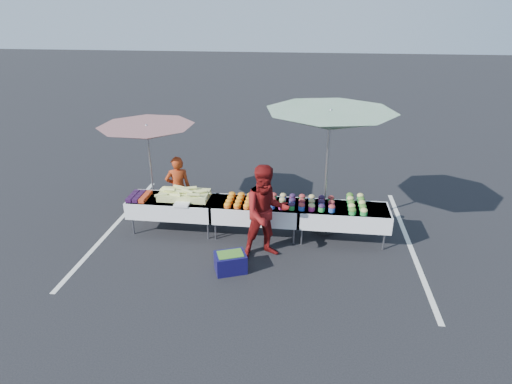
# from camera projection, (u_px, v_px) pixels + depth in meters

# --- Properties ---
(ground) EXTENTS (80.00, 80.00, 0.00)m
(ground) POSITION_uv_depth(u_px,v_px,m) (256.00, 235.00, 9.21)
(ground) COLOR black
(stripe_left) EXTENTS (0.10, 5.00, 0.00)m
(stripe_left) POSITION_uv_depth(u_px,v_px,m) (115.00, 226.00, 9.57)
(stripe_left) COLOR silver
(stripe_left) RESTS_ON ground
(stripe_right) EXTENTS (0.10, 5.00, 0.00)m
(stripe_right) POSITION_uv_depth(u_px,v_px,m) (409.00, 244.00, 8.84)
(stripe_right) COLOR silver
(stripe_right) RESTS_ON ground
(table_left) EXTENTS (1.86, 0.81, 0.75)m
(table_left) POSITION_uv_depth(u_px,v_px,m) (173.00, 206.00, 9.18)
(table_left) COLOR white
(table_left) RESTS_ON ground
(table_center) EXTENTS (1.86, 0.81, 0.75)m
(table_center) POSITION_uv_depth(u_px,v_px,m) (256.00, 210.00, 8.97)
(table_center) COLOR white
(table_center) RESTS_ON ground
(table_right) EXTENTS (1.86, 0.81, 0.75)m
(table_right) POSITION_uv_depth(u_px,v_px,m) (343.00, 215.00, 8.77)
(table_right) COLOR white
(table_right) RESTS_ON ground
(berry_punnets) EXTENTS (0.40, 0.54, 0.08)m
(berry_punnets) POSITION_uv_depth(u_px,v_px,m) (139.00, 196.00, 9.13)
(berry_punnets) COLOR black
(berry_punnets) RESTS_ON table_left
(corn_pile) EXTENTS (1.16, 0.57, 0.26)m
(corn_pile) POSITION_uv_depth(u_px,v_px,m) (184.00, 194.00, 9.09)
(corn_pile) COLOR #C0D16B
(corn_pile) RESTS_ON table_left
(plastic_bags) EXTENTS (0.30, 0.25, 0.05)m
(plastic_bags) POSITION_uv_depth(u_px,v_px,m) (182.00, 204.00, 8.80)
(plastic_bags) COLOR white
(plastic_bags) RESTS_ON table_left
(carrot_bowls) EXTENTS (0.95, 0.69, 0.11)m
(carrot_bowls) POSITION_uv_depth(u_px,v_px,m) (249.00, 201.00, 8.90)
(carrot_bowls) COLOR #D55717
(carrot_bowls) RESTS_ON table_center
(potato_cups) EXTENTS (1.34, 0.58, 0.16)m
(potato_cups) POSITION_uv_depth(u_px,v_px,m) (302.00, 202.00, 8.77)
(potato_cups) COLOR #254EAD
(potato_cups) RESTS_ON table_right
(bean_baskets) EXTENTS (0.36, 0.86, 0.15)m
(bean_baskets) POSITION_uv_depth(u_px,v_px,m) (357.00, 203.00, 8.71)
(bean_baskets) COLOR #238C36
(bean_baskets) RESTS_ON table_right
(vendor) EXTENTS (0.64, 0.53, 1.51)m
(vendor) POSITION_uv_depth(u_px,v_px,m) (178.00, 188.00, 9.62)
(vendor) COLOR #A03212
(vendor) RESTS_ON ground
(customer) EXTENTS (1.12, 1.01, 1.88)m
(customer) POSITION_uv_depth(u_px,v_px,m) (266.00, 213.00, 8.07)
(customer) COLOR maroon
(customer) RESTS_ON ground
(umbrella_left) EXTENTS (2.80, 2.80, 2.16)m
(umbrella_left) POSITION_uv_depth(u_px,v_px,m) (147.00, 133.00, 9.37)
(umbrella_left) COLOR black
(umbrella_left) RESTS_ON ground
(umbrella_right) EXTENTS (3.05, 3.05, 2.68)m
(umbrella_right) POSITION_uv_depth(u_px,v_px,m) (330.00, 121.00, 8.44)
(umbrella_right) COLOR black
(umbrella_right) RESTS_ON ground
(storage_bin) EXTENTS (0.67, 0.59, 0.37)m
(storage_bin) POSITION_uv_depth(u_px,v_px,m) (230.00, 262.00, 7.87)
(storage_bin) COLOR #0F0C3F
(storage_bin) RESTS_ON ground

